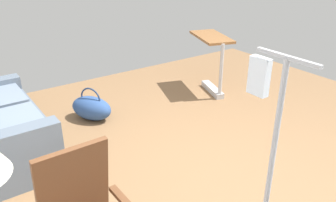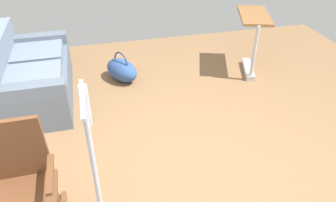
% 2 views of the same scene
% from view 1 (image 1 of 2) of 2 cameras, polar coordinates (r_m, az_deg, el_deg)
% --- Properties ---
extents(ground_plane, '(6.46, 6.46, 0.00)m').
position_cam_1_polar(ground_plane, '(3.52, 10.04, -11.73)').
color(ground_plane, olive).
extents(overbed_table, '(0.89, 0.63, 0.84)m').
position_cam_1_polar(overbed_table, '(5.20, 7.38, 7.18)').
color(overbed_table, '#B2B5BA').
rests_on(overbed_table, ground).
extents(duffel_bag, '(0.64, 0.55, 0.43)m').
position_cam_1_polar(duffel_bag, '(4.52, -12.51, -1.10)').
color(duffel_bag, '#2D4C84').
rests_on(duffel_bag, ground).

